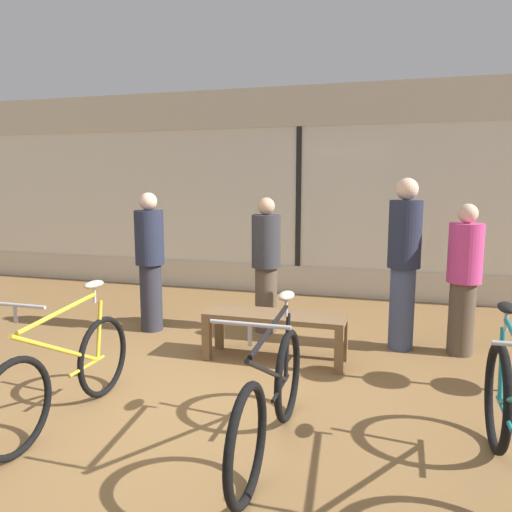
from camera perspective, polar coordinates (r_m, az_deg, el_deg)
ground_plane at (r=4.27m, az=-6.95°, el=-16.23°), size 24.00×24.00×0.00m
shop_back_wall at (r=7.82m, az=4.92°, el=7.50°), size 12.00×0.08×3.20m
bicycle_left at (r=4.06m, az=-20.90°, el=-12.37°), size 0.46×1.66×1.02m
bicycle_right at (r=3.39m, az=1.73°, el=-15.98°), size 0.46×1.72×1.03m
display_bench at (r=5.01m, az=2.19°, el=-7.57°), size 1.40×0.44×0.48m
customer_near_rack at (r=5.51m, az=22.67°, el=-2.25°), size 0.48×0.48×1.56m
customer_by_window at (r=6.04m, az=-12.02°, el=-0.36°), size 0.41×0.41×1.65m
customer_mid_floor at (r=5.45m, az=16.54°, el=-0.46°), size 0.48×0.48×1.82m
customer_near_bench at (r=5.86m, az=1.16°, el=-0.75°), size 0.35×0.35×1.60m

